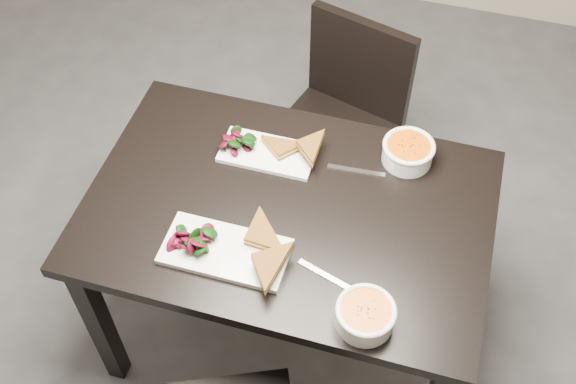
# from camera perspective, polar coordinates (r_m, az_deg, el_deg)

# --- Properties ---
(table) EXTENTS (1.20, 0.80, 0.75)m
(table) POSITION_cam_1_polar(r_m,az_deg,el_deg) (2.12, -0.00, -2.85)
(table) COLOR black
(table) RESTS_ON ground
(chair_far) EXTENTS (0.52, 0.52, 0.85)m
(chair_far) POSITION_cam_1_polar(r_m,az_deg,el_deg) (2.68, 4.57, 6.44)
(chair_far) COLOR black
(chair_far) RESTS_ON ground
(plate_near) EXTENTS (0.35, 0.18, 0.02)m
(plate_near) POSITION_cam_1_polar(r_m,az_deg,el_deg) (1.94, -5.20, -4.91)
(plate_near) COLOR white
(plate_near) RESTS_ON table
(sandwich_near) EXTENTS (0.19, 0.14, 0.06)m
(sandwich_near) POSITION_cam_1_polar(r_m,az_deg,el_deg) (1.91, -3.28, -4.39)
(sandwich_near) COLOR #93591E
(sandwich_near) RESTS_ON plate_near
(salad_near) EXTENTS (0.11, 0.10, 0.05)m
(salad_near) POSITION_cam_1_polar(r_m,az_deg,el_deg) (1.94, -8.05, -3.66)
(salad_near) COLOR black
(salad_near) RESTS_ON plate_near
(soup_bowl_near) EXTENTS (0.16, 0.16, 0.07)m
(soup_bowl_near) POSITION_cam_1_polar(r_m,az_deg,el_deg) (1.81, 6.42, -10.07)
(soup_bowl_near) COLOR white
(soup_bowl_near) RESTS_ON table
(cutlery_near) EXTENTS (0.18, 0.07, 0.00)m
(cutlery_near) POSITION_cam_1_polar(r_m,az_deg,el_deg) (1.90, 3.23, -6.96)
(cutlery_near) COLOR silver
(cutlery_near) RESTS_ON table
(plate_far) EXTENTS (0.30, 0.15, 0.01)m
(plate_far) POSITION_cam_1_polar(r_m,az_deg,el_deg) (2.16, -1.69, 3.23)
(plate_far) COLOR white
(plate_far) RESTS_ON table
(sandwich_far) EXTENTS (0.18, 0.18, 0.05)m
(sandwich_far) POSITION_cam_1_polar(r_m,az_deg,el_deg) (2.12, -0.15, 3.14)
(sandwich_far) COLOR #93591E
(sandwich_far) RESTS_ON plate_far
(salad_far) EXTENTS (0.09, 0.08, 0.04)m
(salad_far) POSITION_cam_1_polar(r_m,az_deg,el_deg) (2.17, -4.24, 4.25)
(salad_far) COLOR black
(salad_far) RESTS_ON plate_far
(soup_bowl_far) EXTENTS (0.16, 0.16, 0.07)m
(soup_bowl_far) POSITION_cam_1_polar(r_m,az_deg,el_deg) (2.16, 9.91, 3.36)
(soup_bowl_far) COLOR white
(soup_bowl_far) RESTS_ON table
(cutlery_far) EXTENTS (0.18, 0.03, 0.00)m
(cutlery_far) POSITION_cam_1_polar(r_m,az_deg,el_deg) (2.13, 5.67, 1.79)
(cutlery_far) COLOR silver
(cutlery_far) RESTS_ON table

